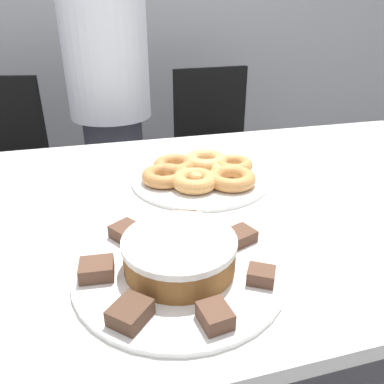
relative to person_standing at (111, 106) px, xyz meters
name	(u,v)px	position (x,y,z in m)	size (l,w,h in m)	color
table	(178,227)	(0.10, -0.86, -0.12)	(2.00, 0.99, 0.75)	silver
person_standing	(111,106)	(0.00, 0.00, 0.00)	(0.34, 0.34, 1.52)	#383842
office_chair_left	(0,188)	(-0.53, 0.07, -0.36)	(0.52, 0.52, 0.91)	black
office_chair_right	(220,165)	(0.53, 0.07, -0.36)	(0.47, 0.47, 0.91)	black
plate_cake	(180,269)	(0.04, -1.13, -0.04)	(0.37, 0.37, 0.01)	white
plate_donuts	(200,178)	(0.18, -0.75, -0.04)	(0.37, 0.37, 0.01)	white
frosted_cake	(179,253)	(0.04, -1.13, -0.01)	(0.20, 0.20, 0.06)	brown
lamington_0	(240,236)	(0.17, -1.08, -0.02)	(0.07, 0.06, 0.02)	brown
lamington_1	(185,221)	(0.08, -0.99, -0.02)	(0.06, 0.06, 0.02)	#513828
lamington_2	(127,232)	(-0.04, -1.01, -0.02)	(0.07, 0.08, 0.03)	brown
lamington_3	(97,269)	(-0.10, -1.11, -0.02)	(0.06, 0.05, 0.03)	brown
lamington_4	(130,313)	(-0.06, -1.23, -0.02)	(0.08, 0.08, 0.03)	#513828
lamington_5	(215,316)	(0.06, -1.27, -0.02)	(0.05, 0.05, 0.03)	brown
lamington_6	(261,275)	(0.16, -1.20, -0.02)	(0.06, 0.06, 0.02)	brown
donut_0	(200,171)	(0.18, -0.75, -0.02)	(0.12, 0.12, 0.03)	#E5AD66
donut_1	(165,176)	(0.08, -0.76, -0.02)	(0.12, 0.12, 0.03)	#C68447
donut_2	(194,181)	(0.15, -0.82, -0.02)	(0.12, 0.12, 0.04)	tan
donut_3	(231,178)	(0.25, -0.83, -0.02)	(0.13, 0.13, 0.04)	#D18E4C
donut_4	(234,165)	(0.29, -0.73, -0.02)	(0.11, 0.11, 0.03)	#D18E4C
donut_5	(206,161)	(0.22, -0.69, -0.02)	(0.12, 0.12, 0.04)	#E5AD66
donut_6	(174,165)	(0.13, -0.70, -0.02)	(0.12, 0.12, 0.03)	#C68447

